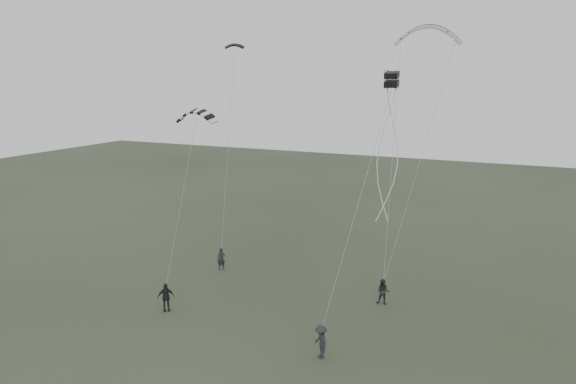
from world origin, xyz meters
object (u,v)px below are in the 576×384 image
at_px(flyer_right, 383,292).
at_px(flyer_center, 166,297).
at_px(flyer_far, 321,342).
at_px(kite_striped, 196,111).
at_px(kite_dark_small, 234,45).
at_px(flyer_left, 221,259).
at_px(kite_pale_large, 428,27).
at_px(kite_box, 392,79).

xyz_separation_m(flyer_right, flyer_center, (-11.65, -6.53, 0.06)).
relative_size(flyer_far, kite_striped, 0.59).
distance_m(flyer_center, kite_dark_small, 20.77).
bearing_deg(kite_striped, flyer_left, 82.72).
xyz_separation_m(flyer_left, kite_pale_large, (12.89, 6.78, 16.48)).
distance_m(flyer_far, kite_striped, 17.53).
distance_m(flyer_far, kite_pale_large, 22.96).
xyz_separation_m(flyer_far, kite_dark_small, (-13.44, 14.99, 15.49)).
bearing_deg(flyer_left, kite_dark_small, 87.77).
height_order(flyer_left, flyer_center, flyer_center).
bearing_deg(flyer_left, flyer_center, -104.17).
height_order(flyer_far, kite_box, kite_box).
height_order(flyer_center, kite_striped, kite_striped).
bearing_deg(kite_pale_large, flyer_left, -158.87).
relative_size(flyer_far, kite_box, 2.36).
bearing_deg(flyer_far, kite_striped, -165.97).
bearing_deg(flyer_center, kite_pale_large, 4.45).
height_order(flyer_left, kite_pale_large, kite_pale_large).
bearing_deg(flyer_far, flyer_center, -142.73).
xyz_separation_m(flyer_far, kite_pale_large, (1.37, 15.99, 16.42)).
relative_size(flyer_right, kite_box, 2.20).
relative_size(kite_dark_small, kite_striped, 0.50).
bearing_deg(flyer_center, flyer_far, -53.65).
bearing_deg(kite_pale_large, flyer_center, -136.16).
relative_size(flyer_right, kite_dark_small, 1.09).
xyz_separation_m(kite_pale_large, kite_striped, (-13.21, -8.91, -5.60)).
bearing_deg(flyer_far, flyer_right, 127.80).
height_order(kite_pale_large, kite_box, kite_pale_large).
bearing_deg(kite_dark_small, kite_pale_large, -19.55).
height_order(flyer_left, kite_striped, kite_striped).
bearing_deg(kite_box, flyer_center, -169.47).
bearing_deg(flyer_right, flyer_left, 172.14).
bearing_deg(flyer_far, kite_box, 113.04).
distance_m(flyer_right, kite_striped, 16.85).
height_order(flyer_right, kite_striped, kite_striped).
height_order(kite_dark_small, kite_striped, kite_dark_small).
bearing_deg(flyer_right, kite_striped, -178.25).
xyz_separation_m(flyer_left, flyer_center, (0.87, -7.78, 0.06)).
relative_size(flyer_right, kite_pale_large, 0.35).
relative_size(flyer_center, kite_dark_small, 1.17).
bearing_deg(kite_box, kite_dark_small, 142.03).
distance_m(flyer_center, kite_box, 18.32).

